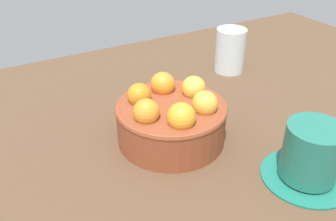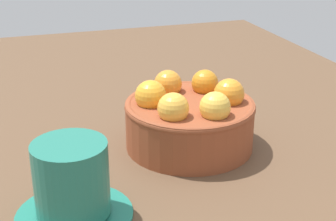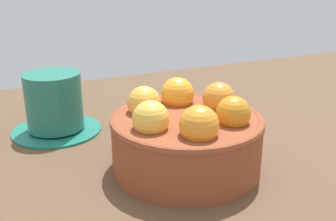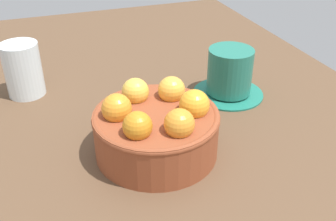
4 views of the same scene
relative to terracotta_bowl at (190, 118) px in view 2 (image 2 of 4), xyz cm
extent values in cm
cube|color=brown|center=(-0.01, 0.02, -6.28)|extent=(133.25, 80.68, 4.63)
cylinder|color=brown|center=(-0.01, 0.02, -0.92)|extent=(16.42, 16.42, 6.08)
torus|color=brown|center=(-0.01, 0.02, 1.72)|extent=(16.62, 16.62, 1.00)
sphere|color=orange|center=(1.18, 4.83, 3.14)|extent=(3.90, 3.90, 3.90)
sphere|color=orange|center=(-3.58, 3.46, 3.14)|extent=(3.61, 3.61, 3.61)
sphere|color=orange|center=(-4.77, -1.35, 3.14)|extent=(3.76, 3.76, 3.76)
sphere|color=orange|center=(-1.20, -4.79, 3.14)|extent=(3.98, 3.98, 3.98)
sphere|color=#F2AE3E|center=(3.56, -3.42, 3.14)|extent=(3.79, 3.79, 3.79)
sphere|color=#EFB944|center=(4.75, 1.39, 3.14)|extent=(3.75, 3.75, 3.75)
cylinder|color=#1F7461|center=(11.39, -16.61, -3.66)|extent=(11.95, 11.95, 0.60)
cylinder|color=#237260|center=(11.39, -16.61, 0.42)|extent=(7.47, 7.47, 7.57)
camera|label=1|loc=(-23.11, -40.19, 29.56)|focal=39.12mm
camera|label=2|loc=(55.36, -20.95, 25.63)|focal=53.88mm
camera|label=3|loc=(18.46, 35.41, 17.46)|focal=42.48mm
camera|label=4|loc=(-41.18, 13.04, 28.60)|focal=42.14mm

